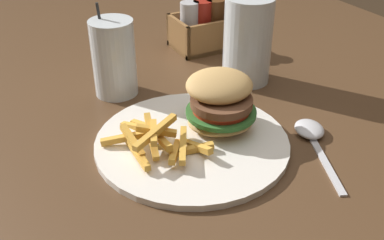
% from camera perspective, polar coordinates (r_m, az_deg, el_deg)
% --- Properties ---
extents(dining_table, '(1.53, 1.43, 0.77)m').
position_cam_1_polar(dining_table, '(0.86, -9.81, -2.14)').
color(dining_table, '#4C331E').
rests_on(dining_table, ground_plane).
extents(meal_plate_near, '(0.29, 0.29, 0.10)m').
position_cam_1_polar(meal_plate_near, '(0.67, 1.40, -0.58)').
color(meal_plate_near, white).
rests_on(meal_plate_near, dining_table).
extents(beer_glass, '(0.09, 0.09, 0.16)m').
position_cam_1_polar(beer_glass, '(0.83, 7.06, 9.78)').
color(beer_glass, silver).
rests_on(beer_glass, dining_table).
extents(juice_glass, '(0.08, 0.08, 0.16)m').
position_cam_1_polar(juice_glass, '(0.80, -9.85, 7.38)').
color(juice_glass, silver).
rests_on(juice_glass, dining_table).
extents(spoon, '(0.09, 0.17, 0.02)m').
position_cam_1_polar(spoon, '(0.71, 14.84, -1.48)').
color(spoon, silver).
rests_on(spoon, dining_table).
extents(condiment_caddy, '(0.12, 0.10, 0.10)m').
position_cam_1_polar(condiment_caddy, '(0.99, 1.32, 11.48)').
color(condiment_caddy, brown).
rests_on(condiment_caddy, dining_table).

